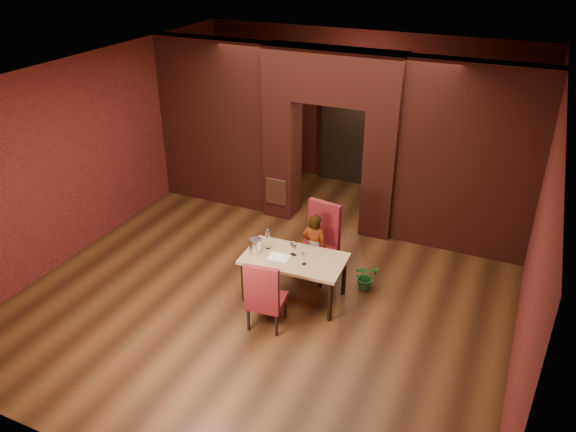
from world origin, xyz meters
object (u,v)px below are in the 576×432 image
at_px(dining_table, 294,277).
at_px(water_bottle, 268,239).
at_px(wine_glass_a, 293,248).
at_px(wine_glass_c, 304,258).
at_px(wine_bucket, 256,246).
at_px(person_seated, 314,248).
at_px(chair_far, 316,243).
at_px(chair_near, 267,293).
at_px(potted_plant, 366,277).
at_px(wine_glass_b, 294,249).

height_order(dining_table, water_bottle, water_bottle).
distance_m(wine_glass_a, wine_glass_c, 0.32).
height_order(wine_glass_c, wine_bucket, wine_bucket).
distance_m(person_seated, wine_glass_c, 0.71).
bearing_deg(chair_far, water_bottle, -122.54).
height_order(chair_near, wine_glass_a, chair_near).
bearing_deg(wine_glass_c, wine_bucket, 179.33).
bearing_deg(potted_plant, wine_bucket, -152.77).
height_order(chair_near, wine_glass_c, chair_near).
relative_size(dining_table, wine_glass_b, 7.64).
height_order(person_seated, wine_glass_c, person_seated).
bearing_deg(wine_bucket, chair_near, -52.59).
distance_m(chair_far, wine_glass_b, 0.66).
xyz_separation_m(chair_near, potted_plant, (0.99, 1.41, -0.33)).
bearing_deg(chair_far, potted_plant, 8.55).
relative_size(chair_near, wine_glass_a, 5.48).
distance_m(chair_near, wine_glass_c, 0.75).
bearing_deg(chair_near, wine_bucket, -59.80).
xyz_separation_m(person_seated, water_bottle, (-0.56, -0.48, 0.28)).
bearing_deg(water_bottle, wine_bucket, -122.50).
bearing_deg(wine_bucket, chair_far, 49.85).
bearing_deg(person_seated, dining_table, 81.84).
bearing_deg(dining_table, wine_glass_a, 124.62).
distance_m(person_seated, wine_glass_a, 0.55).
bearing_deg(wine_glass_a, potted_plant, 31.24).
bearing_deg(person_seated, chair_near, 83.87).
bearing_deg(chair_far, wine_bucket, -120.54).
bearing_deg(person_seated, wine_bucket, 45.87).
distance_m(person_seated, potted_plant, 0.90).
bearing_deg(wine_bucket, wine_glass_c, -0.67).
distance_m(person_seated, water_bottle, 0.79).
distance_m(dining_table, wine_glass_c, 0.50).
bearing_deg(wine_glass_b, wine_glass_c, -36.16).
xyz_separation_m(person_seated, wine_glass_c, (0.11, -0.67, 0.22)).
xyz_separation_m(wine_glass_b, potted_plant, (0.93, 0.61, -0.59)).
relative_size(person_seated, potted_plant, 2.80).
distance_m(dining_table, wine_bucket, 0.74).
bearing_deg(dining_table, chair_near, -98.96).
xyz_separation_m(wine_bucket, water_bottle, (0.11, 0.18, 0.05)).
distance_m(chair_near, water_bottle, 0.97).
distance_m(water_bottle, potted_plant, 1.62).
distance_m(chair_far, water_bottle, 0.85).
xyz_separation_m(dining_table, potted_plant, (0.91, 0.66, -0.14)).
relative_size(wine_glass_a, wine_glass_b, 1.00).
bearing_deg(wine_glass_b, dining_table, -67.93).
height_order(water_bottle, potted_plant, water_bottle).
bearing_deg(dining_table, wine_glass_b, 109.21).
relative_size(wine_bucket, potted_plant, 0.54).
bearing_deg(potted_plant, dining_table, -143.82).
bearing_deg(dining_table, wine_glass_c, -30.97).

